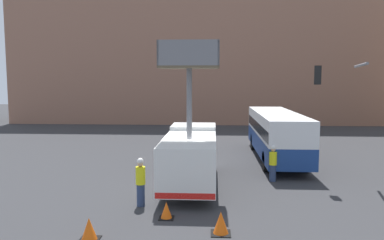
{
  "coord_description": "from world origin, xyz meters",
  "views": [
    {
      "loc": [
        1.61,
        -16.84,
        4.97
      ],
      "look_at": [
        0.56,
        1.61,
        3.03
      ],
      "focal_mm": 35.0,
      "sensor_mm": 36.0,
      "label": 1
    }
  ],
  "objects": [
    {
      "name": "road_worker_near_truck",
      "position": [
        -1.25,
        -2.51,
        0.98
      ],
      "size": [
        0.38,
        0.38,
        1.94
      ],
      "rotation": [
        0.0,
        0.0,
        5.43
      ],
      "color": "navy",
      "rests_on": "ground_plane"
    },
    {
      "name": "utility_truck",
      "position": [
        0.56,
        0.66,
        1.58
      ],
      "size": [
        2.59,
        7.45,
        6.65
      ],
      "color": "silver",
      "rests_on": "ground_plane"
    },
    {
      "name": "traffic_cone_near_truck",
      "position": [
        -2.24,
        -5.79,
        0.34
      ],
      "size": [
        0.63,
        0.63,
        0.72
      ],
      "color": "black",
      "rests_on": "ground_plane"
    },
    {
      "name": "traffic_cone_far_side",
      "position": [
        1.88,
        -5.07,
        0.35
      ],
      "size": [
        0.65,
        0.65,
        0.74
      ],
      "color": "black",
      "rests_on": "ground_plane"
    },
    {
      "name": "ground_plane",
      "position": [
        0.0,
        0.0,
        0.0
      ],
      "size": [
        120.0,
        120.0,
        0.0
      ],
      "primitive_type": "plane",
      "color": "#333335"
    },
    {
      "name": "city_bus",
      "position": [
        5.59,
        6.83,
        1.78
      ],
      "size": [
        2.47,
        10.6,
        2.98
      ],
      "rotation": [
        0.0,
        0.0,
        1.69
      ],
      "color": "navy",
      "rests_on": "ground_plane"
    },
    {
      "name": "building_backdrop_far",
      "position": [
        0.0,
        29.87,
        8.24
      ],
      "size": [
        44.0,
        10.0,
        16.47
      ],
      "color": "#936651",
      "rests_on": "ground_plane"
    },
    {
      "name": "traffic_light_pole",
      "position": [
        8.89,
        0.9,
        4.09
      ],
      "size": [
        3.93,
        3.68,
        5.99
      ],
      "color": "slate",
      "rests_on": "ground_plane"
    },
    {
      "name": "road_worker_directing",
      "position": [
        4.57,
        1.52,
        0.9
      ],
      "size": [
        0.38,
        0.38,
        1.81
      ],
      "rotation": [
        0.0,
        0.0,
        0.78
      ],
      "color": "navy",
      "rests_on": "ground_plane"
    },
    {
      "name": "traffic_cone_mid_road",
      "position": [
        -0.07,
        -3.81,
        0.29
      ],
      "size": [
        0.54,
        0.54,
        0.61
      ],
      "color": "black",
      "rests_on": "ground_plane"
    }
  ]
}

